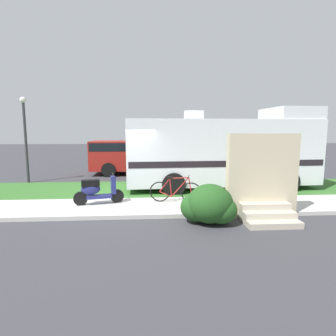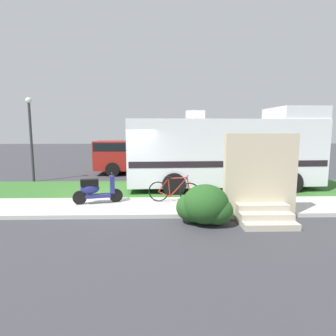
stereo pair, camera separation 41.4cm
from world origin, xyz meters
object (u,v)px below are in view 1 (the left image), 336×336
object	(u,v)px
motorhome_rv	(223,151)
street_lamp_post	(25,131)
pickup_truck_near	(131,156)
bottle_green	(224,196)
scooter	(97,190)
bicycle	(175,191)

from	to	relation	value
motorhome_rv	street_lamp_post	world-z (taller)	street_lamp_post
pickup_truck_near	street_lamp_post	distance (m)	5.45
motorhome_rv	bottle_green	world-z (taller)	motorhome_rv
pickup_truck_near	bottle_green	world-z (taller)	pickup_truck_near
pickup_truck_near	street_lamp_post	xyz separation A→B (m)	(-4.68, -2.40, 1.44)
motorhome_rv	scooter	bearing A→B (deg)	-151.25
scooter	bottle_green	bearing A→B (deg)	4.25
motorhome_rv	pickup_truck_near	world-z (taller)	motorhome_rv
bicycle	bottle_green	size ratio (longest dim) A/B	5.89
scooter	street_lamp_post	distance (m)	6.35
bottle_green	street_lamp_post	size ratio (longest dim) A/B	0.07
bicycle	scooter	bearing A→B (deg)	-178.67
scooter	bottle_green	world-z (taller)	scooter
motorhome_rv	bottle_green	size ratio (longest dim) A/B	27.45
street_lamp_post	pickup_truck_near	bearing A→B (deg)	27.12
motorhome_rv	pickup_truck_near	distance (m)	6.01
bottle_green	pickup_truck_near	bearing A→B (deg)	118.46
motorhome_rv	scooter	distance (m)	5.56
bicycle	street_lamp_post	size ratio (longest dim) A/B	0.42
bicycle	bottle_green	bearing A→B (deg)	8.58
bicycle	bottle_green	xyz separation A→B (m)	(1.69, 0.26, -0.26)
pickup_truck_near	bicycle	bearing A→B (deg)	-74.59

